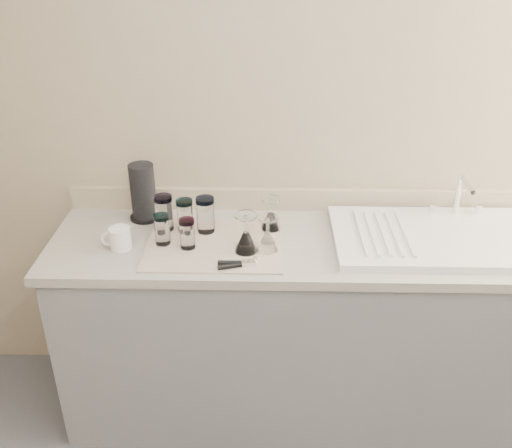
{
  "coord_description": "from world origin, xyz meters",
  "views": [
    {
      "loc": [
        -0.13,
        -0.85,
        2.06
      ],
      "look_at": [
        -0.18,
        1.15,
        1.0
      ],
      "focal_mm": 40.0,
      "sensor_mm": 36.0,
      "label": 1
    }
  ],
  "objects_px": {
    "tumbler_teal": "(164,213)",
    "goblet_front_right": "(267,239)",
    "sink_unit": "(434,237)",
    "tumbler_purple": "(205,215)",
    "goblet_front_left": "(246,239)",
    "tumbler_blue": "(187,233)",
    "goblet_back_right": "(271,219)",
    "can_opener": "(237,264)",
    "white_mug": "(120,238)",
    "paper_towel_roll": "(143,193)",
    "tumbler_cyan": "(185,215)",
    "tumbler_magenta": "(162,229)"
  },
  "relations": [
    {
      "from": "goblet_front_left",
      "to": "paper_towel_roll",
      "type": "xyz_separation_m",
      "value": [
        -0.46,
        0.29,
        0.06
      ]
    },
    {
      "from": "can_opener",
      "to": "sink_unit",
      "type": "bearing_deg",
      "value": 15.54
    },
    {
      "from": "tumbler_cyan",
      "to": "can_opener",
      "type": "height_order",
      "value": "tumbler_cyan"
    },
    {
      "from": "goblet_front_left",
      "to": "white_mug",
      "type": "distance_m",
      "value": 0.51
    },
    {
      "from": "tumbler_cyan",
      "to": "paper_towel_roll",
      "type": "xyz_separation_m",
      "value": [
        -0.2,
        0.12,
        0.05
      ]
    },
    {
      "from": "tumbler_teal",
      "to": "goblet_front_right",
      "type": "xyz_separation_m",
      "value": [
        0.43,
        -0.16,
        -0.03
      ]
    },
    {
      "from": "goblet_back_right",
      "to": "goblet_front_left",
      "type": "distance_m",
      "value": 0.21
    },
    {
      "from": "tumbler_purple",
      "to": "goblet_front_left",
      "type": "relative_size",
      "value": 0.95
    },
    {
      "from": "can_opener",
      "to": "tumbler_magenta",
      "type": "bearing_deg",
      "value": 151.59
    },
    {
      "from": "paper_towel_roll",
      "to": "tumbler_cyan",
      "type": "bearing_deg",
      "value": -31.83
    },
    {
      "from": "can_opener",
      "to": "white_mug",
      "type": "relative_size",
      "value": 1.2
    },
    {
      "from": "tumbler_cyan",
      "to": "tumbler_blue",
      "type": "distance_m",
      "value": 0.15
    },
    {
      "from": "can_opener",
      "to": "white_mug",
      "type": "height_order",
      "value": "white_mug"
    },
    {
      "from": "goblet_back_right",
      "to": "can_opener",
      "type": "height_order",
      "value": "goblet_back_right"
    },
    {
      "from": "tumbler_purple",
      "to": "paper_towel_roll",
      "type": "bearing_deg",
      "value": 155.59
    },
    {
      "from": "sink_unit",
      "to": "tumbler_teal",
      "type": "height_order",
      "value": "sink_unit"
    },
    {
      "from": "tumbler_teal",
      "to": "goblet_front_left",
      "type": "distance_m",
      "value": 0.39
    },
    {
      "from": "can_opener",
      "to": "goblet_front_left",
      "type": "bearing_deg",
      "value": 75.63
    },
    {
      "from": "tumbler_blue",
      "to": "goblet_front_right",
      "type": "bearing_deg",
      "value": -2.09
    },
    {
      "from": "tumbler_magenta",
      "to": "goblet_back_right",
      "type": "distance_m",
      "value": 0.46
    },
    {
      "from": "paper_towel_roll",
      "to": "sink_unit",
      "type": "bearing_deg",
      "value": -8.4
    },
    {
      "from": "paper_towel_roll",
      "to": "tumbler_teal",
      "type": "bearing_deg",
      "value": -46.98
    },
    {
      "from": "tumbler_magenta",
      "to": "can_opener",
      "type": "bearing_deg",
      "value": -28.41
    },
    {
      "from": "sink_unit",
      "to": "goblet_front_right",
      "type": "xyz_separation_m",
      "value": [
        -0.68,
        -0.1,
        0.04
      ]
    },
    {
      "from": "tumbler_teal",
      "to": "tumbler_purple",
      "type": "height_order",
      "value": "same"
    },
    {
      "from": "tumbler_teal",
      "to": "paper_towel_roll",
      "type": "xyz_separation_m",
      "value": [
        -0.11,
        0.11,
        0.04
      ]
    },
    {
      "from": "tumbler_cyan",
      "to": "goblet_back_right",
      "type": "distance_m",
      "value": 0.36
    },
    {
      "from": "tumbler_cyan",
      "to": "goblet_front_right",
      "type": "bearing_deg",
      "value": -24.21
    },
    {
      "from": "tumbler_cyan",
      "to": "white_mug",
      "type": "height_order",
      "value": "tumbler_cyan"
    },
    {
      "from": "white_mug",
      "to": "can_opener",
      "type": "bearing_deg",
      "value": -16.34
    },
    {
      "from": "tumbler_cyan",
      "to": "paper_towel_roll",
      "type": "distance_m",
      "value": 0.23
    },
    {
      "from": "goblet_front_left",
      "to": "tumbler_magenta",
      "type": "bearing_deg",
      "value": 170.87
    },
    {
      "from": "goblet_back_right",
      "to": "can_opener",
      "type": "distance_m",
      "value": 0.33
    },
    {
      "from": "goblet_front_right",
      "to": "tumbler_teal",
      "type": "bearing_deg",
      "value": 159.52
    },
    {
      "from": "tumbler_cyan",
      "to": "tumbler_blue",
      "type": "xyz_separation_m",
      "value": [
        0.03,
        -0.14,
        -0.01
      ]
    },
    {
      "from": "can_opener",
      "to": "paper_towel_roll",
      "type": "bearing_deg",
      "value": 136.81
    },
    {
      "from": "tumbler_magenta",
      "to": "white_mug",
      "type": "height_order",
      "value": "tumbler_magenta"
    },
    {
      "from": "goblet_back_right",
      "to": "goblet_front_right",
      "type": "bearing_deg",
      "value": -94.01
    },
    {
      "from": "tumbler_teal",
      "to": "tumbler_purple",
      "type": "xyz_separation_m",
      "value": [
        0.18,
        -0.01,
        -0.0
      ]
    },
    {
      "from": "can_opener",
      "to": "white_mug",
      "type": "distance_m",
      "value": 0.5
    },
    {
      "from": "tumbler_teal",
      "to": "goblet_front_right",
      "type": "height_order",
      "value": "tumbler_teal"
    },
    {
      "from": "tumbler_blue",
      "to": "goblet_back_right",
      "type": "distance_m",
      "value": 0.37
    },
    {
      "from": "tumbler_magenta",
      "to": "paper_towel_roll",
      "type": "relative_size",
      "value": 0.5
    },
    {
      "from": "white_mug",
      "to": "goblet_front_left",
      "type": "bearing_deg",
      "value": -3.04
    },
    {
      "from": "sink_unit",
      "to": "tumbler_purple",
      "type": "relative_size",
      "value": 5.34
    },
    {
      "from": "tumbler_purple",
      "to": "white_mug",
      "type": "distance_m",
      "value": 0.36
    },
    {
      "from": "goblet_back_right",
      "to": "goblet_front_left",
      "type": "relative_size",
      "value": 0.88
    },
    {
      "from": "tumbler_cyan",
      "to": "tumbler_blue",
      "type": "height_order",
      "value": "tumbler_cyan"
    },
    {
      "from": "goblet_front_left",
      "to": "tumbler_purple",
      "type": "bearing_deg",
      "value": 137.41
    },
    {
      "from": "tumbler_cyan",
      "to": "tumbler_magenta",
      "type": "relative_size",
      "value": 1.1
    }
  ]
}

